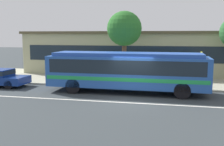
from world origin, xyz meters
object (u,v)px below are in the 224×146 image
at_px(transit_bus, 127,69).
at_px(bus_stop_sign, 201,65).
at_px(street_tree_near_stop, 124,29).
at_px(pedestrian_waiting_near_sign, 89,69).

relative_size(transit_bus, bus_stop_sign, 4.14).
height_order(transit_bus, street_tree_near_stop, street_tree_near_stop).
height_order(pedestrian_waiting_near_sign, bus_stop_sign, bus_stop_sign).
height_order(transit_bus, bus_stop_sign, bus_stop_sign).
bearing_deg(transit_bus, bus_stop_sign, 22.12).
xyz_separation_m(pedestrian_waiting_near_sign, bus_stop_sign, (8.43, -0.96, 0.64)).
bearing_deg(bus_stop_sign, transit_bus, -157.88).
bearing_deg(pedestrian_waiting_near_sign, transit_bus, -40.00).
bearing_deg(pedestrian_waiting_near_sign, bus_stop_sign, -6.53).
bearing_deg(bus_stop_sign, street_tree_near_stop, 165.20).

